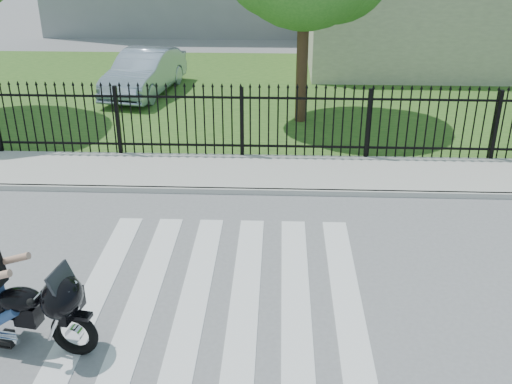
{
  "coord_description": "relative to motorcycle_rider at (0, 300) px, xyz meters",
  "views": [
    {
      "loc": [
        0.89,
        -7.63,
        5.52
      ],
      "look_at": [
        0.5,
        1.97,
        1.0
      ],
      "focal_mm": 42.0,
      "sensor_mm": 36.0,
      "label": 1
    }
  ],
  "objects": [
    {
      "name": "building_low",
      "position": [
        9.87,
        17.03,
        1.03
      ],
      "size": [
        10.0,
        6.0,
        3.5
      ],
      "primitive_type": "cube",
      "color": "beige",
      "rests_on": "ground"
    },
    {
      "name": "curb",
      "position": [
        2.87,
        5.03,
        -0.66
      ],
      "size": [
        40.0,
        0.12,
        0.12
      ],
      "primitive_type": "cube",
      "color": "#ADAAA3",
      "rests_on": "ground"
    },
    {
      "name": "grass_strip",
      "position": [
        2.87,
        13.03,
        -0.71
      ],
      "size": [
        40.0,
        12.0,
        0.02
      ],
      "primitive_type": "cube",
      "color": "#2A531C",
      "rests_on": "ground"
    },
    {
      "name": "motorcycle_rider",
      "position": [
        0.0,
        0.0,
        0.0
      ],
      "size": [
        2.63,
        1.14,
        1.75
      ],
      "rotation": [
        0.0,
        0.0,
        -0.17
      ],
      "color": "black",
      "rests_on": "ground"
    },
    {
      "name": "crosswalk",
      "position": [
        2.87,
        1.03,
        -0.71
      ],
      "size": [
        5.0,
        5.5,
        0.01
      ],
      "primitive_type": null,
      "color": "silver",
      "rests_on": "ground"
    },
    {
      "name": "parked_car",
      "position": [
        -0.69,
        12.67,
        0.01
      ],
      "size": [
        2.21,
        4.48,
        1.41
      ],
      "primitive_type": "imported",
      "rotation": [
        0.0,
        0.0,
        -0.17
      ],
      "color": "#9CABC5",
      "rests_on": "grass_strip"
    },
    {
      "name": "sidewalk",
      "position": [
        2.87,
        6.03,
        -0.66
      ],
      "size": [
        40.0,
        2.0,
        0.12
      ],
      "primitive_type": "cube",
      "color": "#ADAAA3",
      "rests_on": "ground"
    },
    {
      "name": "iron_fence",
      "position": [
        2.87,
        7.03,
        0.19
      ],
      "size": [
        26.0,
        0.04,
        1.8
      ],
      "color": "black",
      "rests_on": "ground"
    },
    {
      "name": "ground",
      "position": [
        2.87,
        1.03,
        -0.72
      ],
      "size": [
        120.0,
        120.0,
        0.0
      ],
      "primitive_type": "plane",
      "color": "slate",
      "rests_on": "ground"
    }
  ]
}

